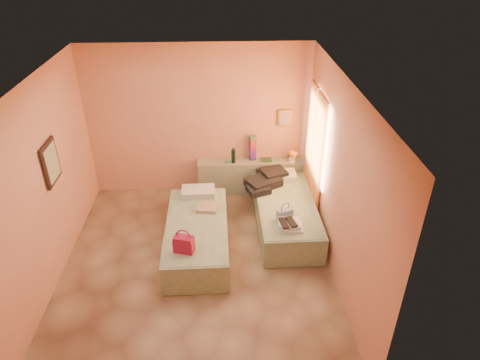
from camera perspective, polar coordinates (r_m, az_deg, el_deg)
The scene contains 16 objects.
ground at distance 6.63m, azimuth -5.67°, elevation -11.26°, with size 4.50×4.50×0.00m, color tan.
room_walls at distance 6.09m, azimuth -4.37°, elevation 5.05°, with size 4.02×4.51×2.81m.
headboard_ledge at distance 8.15m, azimuth 1.65°, elevation 0.54°, with size 2.05×0.30×0.65m, color gray.
bed_left at distance 6.77m, azimuth -5.72°, elevation -7.43°, with size 0.90×2.00×0.50m, color #A2BC97.
bed_right at distance 7.23m, azimuth 6.10°, elevation -4.70°, with size 0.90×2.00×0.50m, color #A2BC97.
water_bottle at distance 7.87m, azimuth -0.89°, elevation 3.23°, with size 0.08×0.08×0.28m, color #153B24.
rainbow_box at distance 7.94m, azimuth 1.67°, elevation 4.30°, with size 0.11×0.11×0.48m, color #A4143A.
small_dish at distance 7.95m, azimuth -1.69°, elevation 2.53°, with size 0.11×0.11×0.03m, color #4F9270.
green_book at distance 8.01m, azimuth 3.51°, elevation 2.71°, with size 0.20×0.14×0.03m, color #264728.
flower_vase at distance 7.94m, azimuth 6.98°, elevation 3.29°, with size 0.22×0.22×0.28m, color white.
magenta_handbag at distance 6.04m, azimuth -7.49°, elevation -8.41°, with size 0.28×0.16×0.26m, color #A4143A.
khaki_garment at distance 6.90m, azimuth -4.34°, elevation -3.71°, with size 0.33×0.26×0.06m, color tan.
clothes_pile at distance 7.47m, azimuth 3.53°, elevation -0.14°, with size 0.62×0.62×0.19m, color black.
blue_handbag at distance 6.68m, azimuth 5.98°, elevation -4.53°, with size 0.25×0.11×0.16m, color #3B588E.
towel_stack at distance 6.51m, azimuth 6.80°, elevation -6.01°, with size 0.35×0.30×0.10m, color white.
sandal_pair at distance 6.44m, azimuth 6.40°, elevation -5.70°, with size 0.20×0.26×0.03m, color black.
Camera 1 is at (0.41, -4.93, 4.41)m, focal length 32.00 mm.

